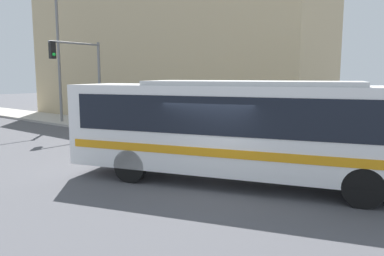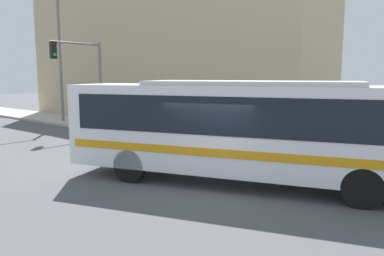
{
  "view_description": "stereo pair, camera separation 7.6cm",
  "coord_description": "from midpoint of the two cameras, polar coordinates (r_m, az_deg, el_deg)",
  "views": [
    {
      "loc": [
        -8.92,
        -6.0,
        3.27
      ],
      "look_at": [
        1.77,
        2.5,
        1.34
      ],
      "focal_mm": 35.0,
      "sensor_mm": 36.0,
      "label": 1
    },
    {
      "loc": [
        -8.87,
        -6.06,
        3.27
      ],
      "look_at": [
        1.77,
        2.5,
        1.34
      ],
      "focal_mm": 35.0,
      "sensor_mm": 36.0,
      "label": 2
    }
  ],
  "objects": [
    {
      "name": "ground_plane",
      "position": [
        11.23,
        4.23,
        -8.9
      ],
      "size": [
        120.0,
        120.0,
        0.0
      ],
      "primitive_type": "plane",
      "color": "#515156"
    },
    {
      "name": "sidewalk",
      "position": [
        30.25,
        -21.28,
        1.44
      ],
      "size": [
        3.37,
        70.0,
        0.16
      ],
      "color": "#B7B2A8",
      "rests_on": "ground_plane"
    },
    {
      "name": "street_lamp",
      "position": [
        26.67,
        -20.52,
        11.33
      ],
      "size": [
        3.17,
        0.28,
        8.21
      ],
      "color": "slate",
      "rests_on": "sidewalk"
    },
    {
      "name": "pedestrian_near_corner",
      "position": [
        21.71,
        -6.98,
        1.97
      ],
      "size": [
        0.34,
        0.34,
        1.65
      ],
      "color": "slate",
      "rests_on": "sidewalk"
    },
    {
      "name": "city_bus",
      "position": [
        11.23,
        8.63,
        0.45
      ],
      "size": [
        5.8,
        11.35,
        3.11
      ],
      "rotation": [
        0.0,
        0.0,
        0.32
      ],
      "color": "white",
      "rests_on": "ground_plane"
    },
    {
      "name": "parking_meter",
      "position": [
        21.2,
        -9.86,
        2.03
      ],
      "size": [
        0.14,
        0.14,
        1.39
      ],
      "color": "slate",
      "rests_on": "sidewalk"
    },
    {
      "name": "building_facade",
      "position": [
        27.29,
        -4.99,
        12.3
      ],
      "size": [
        6.0,
        23.34,
        10.61
      ],
      "color": "tan",
      "rests_on": "ground_plane"
    },
    {
      "name": "traffic_light_pole",
      "position": [
        22.51,
        -16.42,
        8.63
      ],
      "size": [
        3.28,
        0.35,
        5.03
      ],
      "color": "slate",
      "rests_on": "sidewalk"
    },
    {
      "name": "fire_hydrant",
      "position": [
        17.58,
        2.2,
        -0.98
      ],
      "size": [
        0.25,
        0.34,
        0.72
      ],
      "color": "gold",
      "rests_on": "sidewalk"
    }
  ]
}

